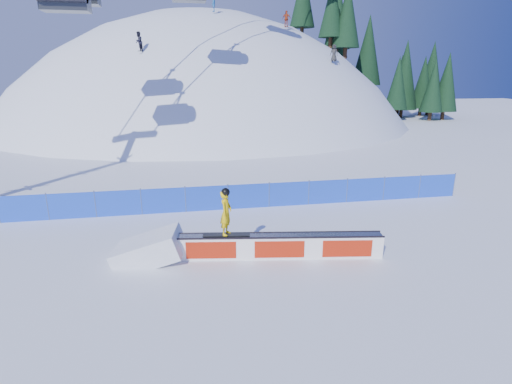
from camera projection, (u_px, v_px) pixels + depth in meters
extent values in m
plane|color=white|center=(268.00, 246.00, 15.08)|extent=(160.00, 160.00, 0.00)
sphere|color=white|center=(208.00, 242.00, 59.80)|extent=(64.00, 64.00, 64.00)
cylinder|color=#342115|center=(295.00, 35.00, 56.47)|extent=(0.50, 0.50, 1.40)
cone|color=black|center=(296.00, 3.00, 55.30)|extent=(3.10, 3.10, 7.04)
cylinder|color=#342115|center=(309.00, 39.00, 55.19)|extent=(0.50, 0.50, 1.40)
cone|color=black|center=(310.00, 3.00, 53.91)|extent=(3.42, 3.42, 7.77)
cylinder|color=#342115|center=(319.00, 48.00, 56.98)|extent=(0.50, 0.50, 1.40)
cone|color=black|center=(320.00, 17.00, 55.80)|extent=(3.10, 3.10, 7.04)
cylinder|color=#342115|center=(351.00, 60.00, 51.88)|extent=(0.50, 0.50, 1.40)
cone|color=black|center=(353.00, 26.00, 50.71)|extent=(3.09, 3.09, 7.03)
cylinder|color=#342115|center=(360.00, 72.00, 53.94)|extent=(0.50, 0.50, 1.40)
cone|color=black|center=(363.00, 34.00, 52.58)|extent=(3.68, 3.68, 8.36)
cylinder|color=#342115|center=(376.00, 92.00, 55.34)|extent=(0.50, 0.50, 1.40)
cone|color=black|center=(379.00, 52.00, 53.85)|extent=(4.06, 4.06, 9.22)
cylinder|color=#342115|center=(385.00, 101.00, 54.83)|extent=(0.50, 0.50, 1.40)
cone|color=black|center=(389.00, 59.00, 53.28)|extent=(4.24, 4.24, 9.64)
cylinder|color=#342115|center=(380.00, 107.00, 58.47)|extent=(0.50, 0.50, 1.40)
cone|color=black|center=(382.00, 80.00, 57.39)|extent=(2.80, 2.80, 6.36)
cylinder|color=#342115|center=(400.00, 113.00, 58.73)|extent=(0.50, 0.50, 1.40)
cone|color=black|center=(404.00, 78.00, 57.31)|extent=(3.85, 3.85, 8.76)
cylinder|color=#342115|center=(418.00, 114.00, 57.45)|extent=(0.50, 0.50, 1.40)
cone|color=black|center=(423.00, 74.00, 55.86)|extent=(4.38, 4.38, 9.96)
cylinder|color=#342115|center=(395.00, 111.00, 62.95)|extent=(0.50, 0.50, 1.40)
cone|color=black|center=(398.00, 78.00, 61.53)|extent=(3.83, 3.83, 8.70)
cylinder|color=#342115|center=(415.00, 110.00, 63.98)|extent=(0.50, 0.50, 1.40)
cone|color=black|center=(418.00, 80.00, 62.64)|extent=(3.62, 3.62, 8.23)
cylinder|color=#342115|center=(442.00, 114.00, 57.49)|extent=(0.50, 0.50, 1.40)
cone|color=black|center=(446.00, 88.00, 56.46)|extent=(2.64, 2.64, 6.01)
cylinder|color=#342115|center=(462.00, 115.00, 56.21)|extent=(0.50, 0.50, 1.40)
cone|color=black|center=(467.00, 75.00, 54.67)|extent=(4.21, 4.21, 9.58)
cube|color=blue|center=(249.00, 196.00, 19.15)|extent=(22.00, 0.03, 1.20)
cylinder|color=#435178|center=(48.00, 206.00, 17.57)|extent=(0.05, 0.05, 1.30)
cylinder|color=#435178|center=(95.00, 203.00, 17.92)|extent=(0.05, 0.05, 1.30)
cylinder|color=#435178|center=(141.00, 201.00, 18.26)|extent=(0.05, 0.05, 1.30)
cylinder|color=#435178|center=(185.00, 199.00, 18.61)|extent=(0.05, 0.05, 1.30)
cylinder|color=#435178|center=(228.00, 196.00, 18.96)|extent=(0.05, 0.05, 1.30)
cylinder|color=#435178|center=(269.00, 194.00, 19.31)|extent=(0.05, 0.05, 1.30)
cylinder|color=#435178|center=(309.00, 192.00, 19.66)|extent=(0.05, 0.05, 1.30)
cylinder|color=#435178|center=(347.00, 190.00, 20.01)|extent=(0.05, 0.05, 1.30)
cylinder|color=#435178|center=(384.00, 188.00, 20.36)|extent=(0.05, 0.05, 1.30)
cylinder|color=#435178|center=(420.00, 186.00, 20.71)|extent=(0.05, 0.05, 1.30)
cylinder|color=#435178|center=(454.00, 184.00, 21.06)|extent=(0.05, 0.05, 1.30)
cube|color=white|center=(279.00, 247.00, 14.03)|extent=(7.27, 1.57, 0.82)
cube|color=gray|center=(279.00, 235.00, 13.91)|extent=(7.20, 1.58, 0.04)
cube|color=black|center=(280.00, 238.00, 13.68)|extent=(7.20, 1.15, 0.05)
cube|color=black|center=(279.00, 232.00, 14.14)|extent=(7.20, 1.15, 0.05)
cube|color=red|center=(279.00, 249.00, 13.81)|extent=(6.84, 1.08, 0.61)
cube|color=red|center=(278.00, 244.00, 14.26)|extent=(6.84, 1.08, 0.61)
cube|color=black|center=(226.00, 235.00, 13.85)|extent=(1.65, 0.54, 0.03)
imported|color=yellow|center=(226.00, 213.00, 13.62)|extent=(0.59, 0.68, 1.57)
sphere|color=black|center=(226.00, 192.00, 13.41)|extent=(0.29, 0.29, 0.29)
imported|color=black|center=(139.00, 41.00, 34.60)|extent=(0.86, 0.97, 1.65)
imported|color=#AF3A19|center=(286.00, 19.00, 43.75)|extent=(1.02, 0.89, 1.65)
imported|color=#1C61A9|center=(213.00, 3.00, 42.04)|extent=(0.78, 1.15, 1.65)
imported|color=#292929|center=(334.00, 53.00, 40.61)|extent=(0.96, 0.92, 1.65)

